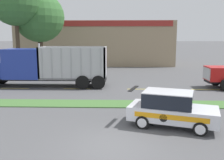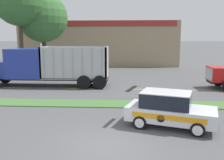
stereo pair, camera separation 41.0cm
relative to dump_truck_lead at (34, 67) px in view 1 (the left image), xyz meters
name	(u,v)px [view 1 (the left image)]	position (x,y,z in m)	size (l,w,h in m)	color
ground_plane	(113,145)	(7.33, -12.29, -1.74)	(600.00, 600.00, 0.00)	#515154
grass_verge	(115,104)	(7.33, -5.98, -1.71)	(120.00, 1.83, 0.06)	#477538
centre_line_3	(15,88)	(-1.37, -1.06, -1.74)	(2.40, 0.14, 0.01)	yellow
centre_line_4	(78,89)	(4.03, -1.06, -1.74)	(2.40, 0.14, 0.01)	yellow
centre_line_5	(141,89)	(9.43, -1.06, -1.74)	(2.40, 0.14, 0.01)	yellow
centre_line_6	(206,89)	(14.83, -1.06, -1.74)	(2.40, 0.14, 0.01)	yellow
dump_truck_lead	(34,67)	(0.00, 0.00, 0.00)	(11.07, 2.70, 3.82)	black
rally_car	(171,109)	(10.11, -9.91, -0.87)	(4.56, 3.06, 1.76)	silver
store_building_backdrop	(97,43)	(3.79, 21.03, 1.65)	(24.07, 12.10, 6.78)	#9E896B
tree_behind_left	(39,12)	(-1.96, 8.32, 5.53)	(5.92, 5.92, 11.13)	#473828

